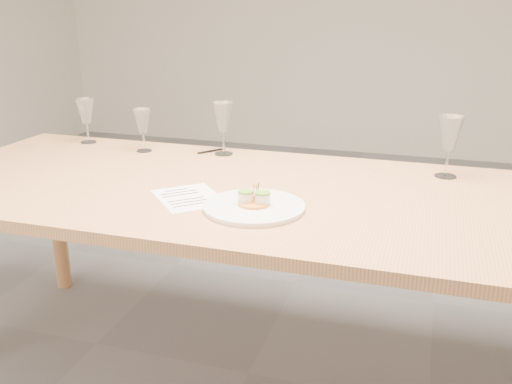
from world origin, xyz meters
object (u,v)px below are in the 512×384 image
(dining_table, at_px, (248,206))
(recipe_sheet, at_px, (189,197))
(ballpoint_pen, at_px, (211,151))
(wine_glass_1, at_px, (142,122))
(dinner_plate, at_px, (254,206))
(wine_glass_0, at_px, (86,112))
(wine_glass_3, at_px, (450,135))
(wine_glass_2, at_px, (223,118))

(dining_table, xyz_separation_m, recipe_sheet, (-0.15, -0.15, 0.07))
(recipe_sheet, xyz_separation_m, ballpoint_pen, (-0.15, 0.57, 0.00))
(wine_glass_1, bearing_deg, dinner_plate, -39.08)
(dinner_plate, relative_size, wine_glass_0, 1.58)
(wine_glass_1, bearing_deg, wine_glass_3, -0.06)
(wine_glass_0, relative_size, wine_glass_2, 0.92)
(recipe_sheet, height_order, ballpoint_pen, ballpoint_pen)
(wine_glass_0, xyz_separation_m, wine_glass_1, (0.31, -0.06, -0.01))
(dining_table, distance_m, recipe_sheet, 0.22)
(wine_glass_0, relative_size, wine_glass_1, 1.10)
(ballpoint_pen, bearing_deg, recipe_sheet, -128.75)
(wine_glass_1, distance_m, wine_glass_2, 0.34)
(dining_table, height_order, wine_glass_1, wine_glass_1)
(recipe_sheet, relative_size, ballpoint_pen, 2.90)
(recipe_sheet, height_order, wine_glass_2, wine_glass_2)
(wine_glass_0, xyz_separation_m, wine_glass_2, (0.65, -0.01, 0.01))
(ballpoint_pen, bearing_deg, dining_table, -107.74)
(dining_table, relative_size, wine_glass_3, 10.81)
(ballpoint_pen, bearing_deg, dinner_plate, -111.26)
(dining_table, relative_size, wine_glass_2, 11.09)
(recipe_sheet, bearing_deg, wine_glass_3, -11.14)
(dining_table, height_order, recipe_sheet, recipe_sheet)
(wine_glass_0, height_order, wine_glass_3, wine_glass_3)
(ballpoint_pen, relative_size, wine_glass_3, 0.48)
(dinner_plate, xyz_separation_m, wine_glass_3, (0.56, 0.53, 0.14))
(wine_glass_0, height_order, wine_glass_2, wine_glass_2)
(wine_glass_3, bearing_deg, ballpoint_pen, 175.50)
(wine_glass_1, relative_size, wine_glass_2, 0.83)
(dining_table, relative_size, recipe_sheet, 7.76)
(recipe_sheet, bearing_deg, dining_table, 2.83)
(dinner_plate, distance_m, wine_glass_1, 0.86)
(wine_glass_2, distance_m, wine_glass_3, 0.88)
(wine_glass_1, bearing_deg, wine_glass_2, 9.17)
(recipe_sheet, bearing_deg, wine_glass_1, 87.77)
(ballpoint_pen, relative_size, wine_glass_1, 0.59)
(recipe_sheet, relative_size, wine_glass_3, 1.39)
(wine_glass_0, xyz_separation_m, wine_glass_3, (1.53, -0.06, 0.02))
(ballpoint_pen, xyz_separation_m, wine_glass_0, (-0.59, -0.01, 0.13))
(dining_table, bearing_deg, wine_glass_3, 27.75)
(recipe_sheet, xyz_separation_m, wine_glass_3, (0.79, 0.49, 0.16))
(dining_table, xyz_separation_m, wine_glass_0, (-0.88, 0.40, 0.21))
(wine_glass_0, bearing_deg, ballpoint_pen, 0.94)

